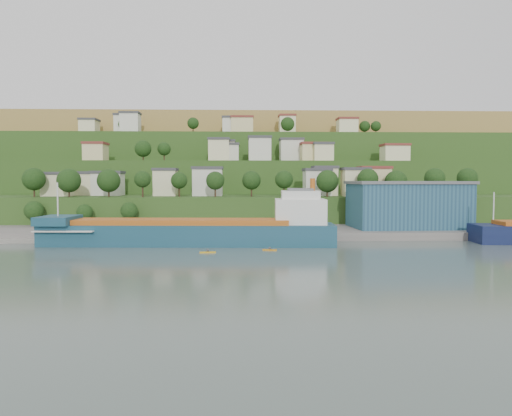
{
  "coord_description": "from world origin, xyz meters",
  "views": [
    {
      "loc": [
        -3.53,
        -106.71,
        15.2
      ],
      "look_at": [
        0.77,
        15.0,
        8.27
      ],
      "focal_mm": 35.0,
      "sensor_mm": 36.0,
      "label": 1
    }
  ],
  "objects_px": {
    "warehouse": "(407,204)",
    "caravan": "(48,228)",
    "cargo_ship_near": "(198,233)",
    "kayak_orange": "(270,249)"
  },
  "relations": [
    {
      "from": "caravan",
      "to": "cargo_ship_near",
      "type": "bearing_deg",
      "value": -5.14
    },
    {
      "from": "cargo_ship_near",
      "to": "kayak_orange",
      "type": "distance_m",
      "value": 19.29
    },
    {
      "from": "warehouse",
      "to": "caravan",
      "type": "height_order",
      "value": "warehouse"
    },
    {
      "from": "warehouse",
      "to": "kayak_orange",
      "type": "bearing_deg",
      "value": -145.41
    },
    {
      "from": "cargo_ship_near",
      "to": "warehouse",
      "type": "relative_size",
      "value": 2.17
    },
    {
      "from": "cargo_ship_near",
      "to": "caravan",
      "type": "xyz_separation_m",
      "value": [
        -40.36,
        15.13,
        -0.22
      ]
    },
    {
      "from": "caravan",
      "to": "kayak_orange",
      "type": "relative_size",
      "value": 1.87
    },
    {
      "from": "caravan",
      "to": "kayak_orange",
      "type": "bearing_deg",
      "value": -8.75
    },
    {
      "from": "warehouse",
      "to": "caravan",
      "type": "distance_m",
      "value": 96.56
    },
    {
      "from": "caravan",
      "to": "kayak_orange",
      "type": "distance_m",
      "value": 61.98
    }
  ]
}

